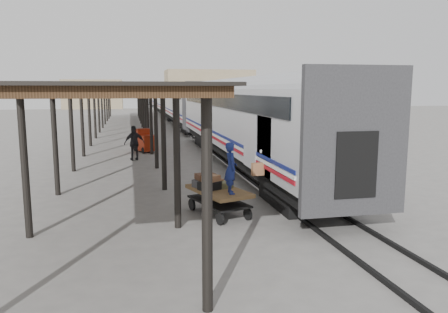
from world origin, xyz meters
name	(u,v)px	position (x,y,z in m)	size (l,w,h in m)	color
ground	(211,207)	(0.00, 0.00, 0.00)	(160.00, 160.00, 0.00)	slate
train	(183,102)	(3.19, 33.79, 2.69)	(3.45, 76.01, 4.01)	silver
canopy	(120,90)	(-3.40, 24.00, 4.00)	(4.90, 64.30, 4.15)	#422B19
rails	(184,125)	(3.20, 34.00, 0.06)	(1.54, 150.00, 0.12)	black
building_far	(209,89)	(14.00, 78.00, 4.00)	(18.00, 10.00, 8.00)	tan
building_left	(93,94)	(-10.00, 82.00, 3.00)	(12.00, 8.00, 6.00)	tan
baggage_cart	(219,195)	(0.08, -0.98, 0.65)	(1.93, 2.67, 0.86)	brown
suitcase_stack	(210,182)	(-0.16, -0.71, 1.04)	(1.31, 1.33, 0.45)	#3B3B3D
luggage_tug	(145,141)	(-1.71, 14.29, 0.67)	(1.59, 1.92, 1.47)	maroon
porter	(231,168)	(0.33, -1.63, 1.65)	(0.58, 0.38, 1.59)	navy
pedestrian	(134,143)	(-2.43, 10.85, 0.99)	(1.16, 0.48, 1.98)	black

